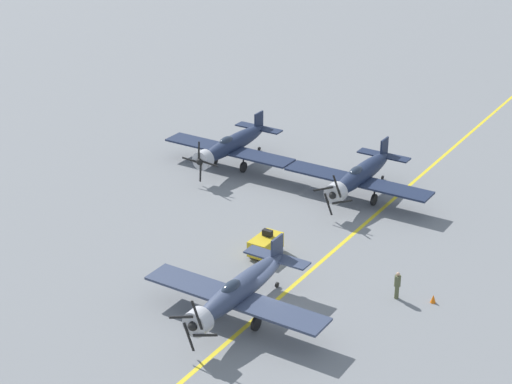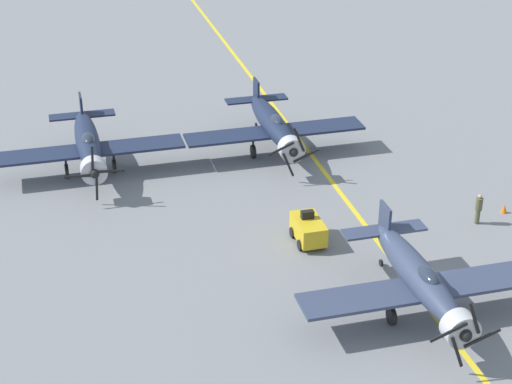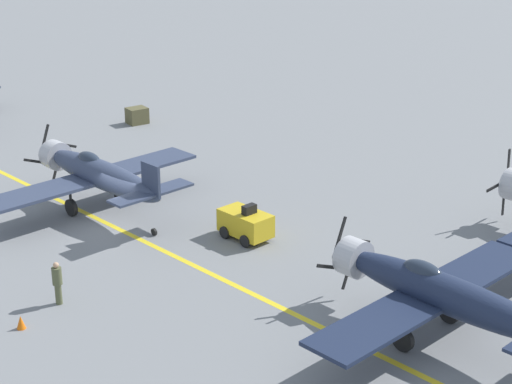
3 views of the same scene
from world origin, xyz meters
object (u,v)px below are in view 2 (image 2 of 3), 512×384
Objects in this scene: airplane_near_center at (274,125)px; tow_tractor at (308,229)px; airplane_near_right at (88,144)px; traffic_cone at (504,209)px; airplane_mid_center at (421,279)px; ground_crew_inspecting at (479,208)px.

tow_tractor is at bearing 93.55° from airplane_near_center.
airplane_near_right is 21.82× the size of traffic_cone.
traffic_cone is at bearing 143.17° from airplane_near_center.
airplane_mid_center reaches higher than ground_crew_inspecting.
tow_tractor is 1.40× the size of ground_crew_inspecting.
ground_crew_inspecting is at bearing 177.15° from tow_tractor.
airplane_near_center is at bearing -46.95° from traffic_cone.
airplane_near_right is 24.14m from airplane_mid_center.
airplane_near_center is 11.93m from tow_tractor.
airplane_near_center is 4.62× the size of tow_tractor.
airplane_near_right is at bearing -26.93° from traffic_cone.
ground_crew_inspecting is 2.39m from traffic_cone.
airplane_near_right reaches higher than airplane_near_center.
airplane_near_center is 6.45× the size of ground_crew_inspecting.
airplane_mid_center is (-1.59, 19.71, 0.00)m from airplane_near_center.
tow_tractor is 12.16m from traffic_cone.
ground_crew_inspecting is at bearing 135.23° from airplane_near_center.
airplane_near_right is 4.62× the size of tow_tractor.
airplane_mid_center reaches higher than airplane_near_center.
airplane_mid_center is 6.45× the size of ground_crew_inspecting.
tow_tractor is at bearing -80.79° from airplane_mid_center.
tow_tractor is 10.02m from ground_crew_inspecting.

